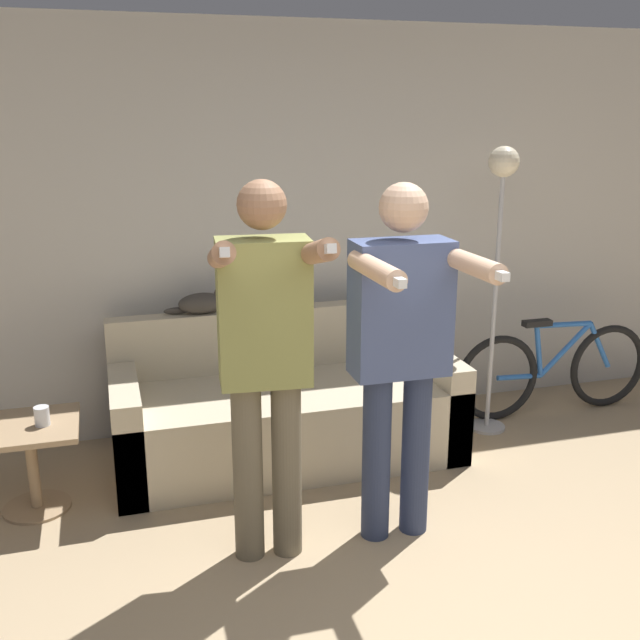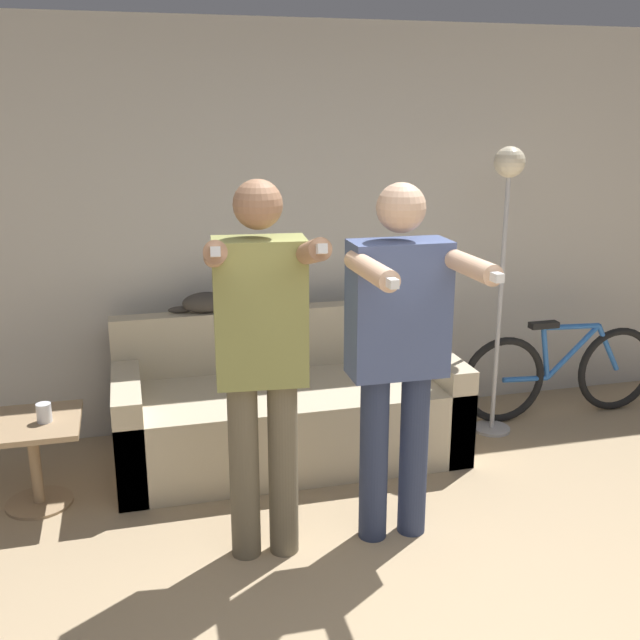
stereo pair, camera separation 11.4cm
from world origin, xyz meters
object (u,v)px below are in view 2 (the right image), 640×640
at_px(couch, 288,411).
at_px(person_right, 399,341).
at_px(floor_lamp, 505,223).
at_px(bicycle, 561,372).
at_px(person_left, 261,350).
at_px(cup, 44,413).
at_px(side_table, 33,444).
at_px(cat, 209,301).

relative_size(couch, person_right, 1.17).
bearing_deg(floor_lamp, bicycle, 11.23).
xyz_separation_m(couch, person_left, (-0.34, -1.03, 0.75)).
distance_m(cup, bicycle, 3.35).
height_order(couch, side_table, couch).
bearing_deg(person_left, person_right, 5.80).
relative_size(floor_lamp, bicycle, 1.25).
xyz_separation_m(cup, bicycle, (3.32, 0.40, -0.22)).
relative_size(person_right, bicycle, 1.18).
height_order(person_right, bicycle, person_right).
height_order(floor_lamp, side_table, floor_lamp).
bearing_deg(bicycle, cup, -173.16).
bearing_deg(person_left, cup, 149.79).
height_order(couch, cup, couch).
distance_m(couch, floor_lamp, 1.77).
relative_size(cup, bicycle, 0.07).
height_order(person_left, cat, person_left).
xyz_separation_m(cat, side_table, (-1.02, -0.59, -0.57)).
bearing_deg(bicycle, couch, -176.68).
distance_m(person_right, side_table, 2.03).
bearing_deg(floor_lamp, couch, -179.95).
distance_m(couch, side_table, 1.47).
distance_m(person_left, floor_lamp, 2.04).
relative_size(cat, bicycle, 0.28).
xyz_separation_m(couch, bicycle, (1.95, 0.11, 0.03)).
relative_size(person_left, person_right, 1.02).
distance_m(person_right, cup, 1.90).
xyz_separation_m(cat, bicycle, (2.37, -0.22, -0.61)).
bearing_deg(bicycle, cat, 174.75).
bearing_deg(side_table, cup, -19.30).
height_order(person_left, cup, person_left).
relative_size(person_right, side_table, 3.47).
bearing_deg(couch, bicycle, 3.32).
height_order(couch, person_left, person_left).
relative_size(person_left, floor_lamp, 0.97).
bearing_deg(bicycle, person_left, -153.41).
xyz_separation_m(floor_lamp, bicycle, (0.56, 0.11, -1.07)).
distance_m(cat, side_table, 1.31).
xyz_separation_m(person_left, person_right, (0.65, 0.00, -0.01)).
xyz_separation_m(person_right, side_table, (-1.75, 0.77, -0.67)).
distance_m(person_left, cat, 1.37).
bearing_deg(couch, person_right, -73.22).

